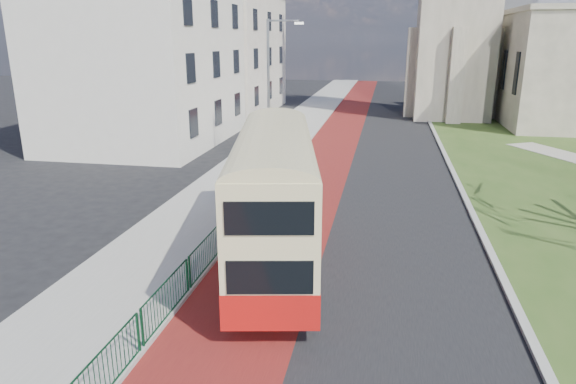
# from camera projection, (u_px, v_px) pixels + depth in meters

# --- Properties ---
(ground) EXTENTS (160.00, 160.00, 0.00)m
(ground) POSITION_uv_depth(u_px,v_px,m) (283.00, 319.00, 13.44)
(ground) COLOR black
(ground) RESTS_ON ground
(road_carriageway) EXTENTS (9.00, 120.00, 0.01)m
(road_carriageway) POSITION_uv_depth(u_px,v_px,m) (370.00, 156.00, 31.98)
(road_carriageway) COLOR black
(road_carriageway) RESTS_ON ground
(bus_lane) EXTENTS (3.40, 120.00, 0.01)m
(bus_lane) POSITION_uv_depth(u_px,v_px,m) (327.00, 155.00, 32.47)
(bus_lane) COLOR #591414
(bus_lane) RESTS_ON ground
(pavement_west) EXTENTS (4.00, 120.00, 0.12)m
(pavement_west) POSITION_uv_depth(u_px,v_px,m) (269.00, 151.00, 33.14)
(pavement_west) COLOR gray
(pavement_west) RESTS_ON ground
(kerb_west) EXTENTS (0.25, 120.00, 0.13)m
(kerb_west) POSITION_uv_depth(u_px,v_px,m) (299.00, 152.00, 32.77)
(kerb_west) COLOR #999993
(kerb_west) RESTS_ON ground
(kerb_east) EXTENTS (0.25, 80.00, 0.13)m
(kerb_east) POSITION_uv_depth(u_px,v_px,m) (443.00, 152.00, 33.01)
(kerb_east) COLOR #999993
(kerb_east) RESTS_ON ground
(pedestrian_railing) EXTENTS (0.07, 24.00, 1.12)m
(pedestrian_railing) POSITION_uv_depth(u_px,v_px,m) (222.00, 236.00, 17.57)
(pedestrian_railing) COLOR #0D3C21
(pedestrian_railing) RESTS_ON ground
(street_block_near) EXTENTS (10.30, 14.30, 13.00)m
(street_block_near) POSITION_uv_depth(u_px,v_px,m) (145.00, 47.00, 34.79)
(street_block_near) COLOR beige
(street_block_near) RESTS_ON ground
(street_block_far) EXTENTS (10.30, 16.30, 11.50)m
(street_block_far) POSITION_uv_depth(u_px,v_px,m) (219.00, 52.00, 50.06)
(street_block_far) COLOR beige
(street_block_far) RESTS_ON ground
(streetlamp) EXTENTS (2.13, 0.18, 8.00)m
(streetlamp) POSITION_uv_depth(u_px,v_px,m) (271.00, 83.00, 29.84)
(streetlamp) COLOR gray
(streetlamp) RESTS_ON pavement_west
(bus) EXTENTS (4.25, 10.35, 4.22)m
(bus) POSITION_uv_depth(u_px,v_px,m) (274.00, 191.00, 16.31)
(bus) COLOR #A7120F
(bus) RESTS_ON ground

